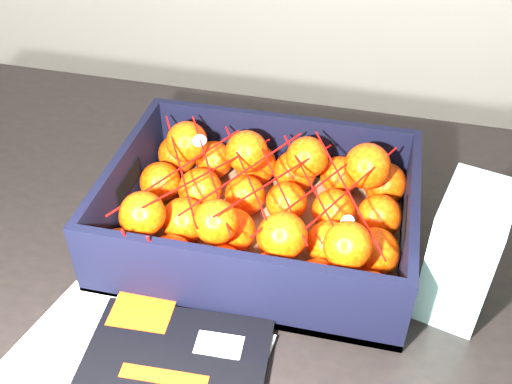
# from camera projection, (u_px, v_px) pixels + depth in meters

# --- Properties ---
(table) EXTENTS (1.22, 0.82, 0.75)m
(table) POSITION_uv_depth(u_px,v_px,m) (207.00, 282.00, 0.92)
(table) COLOR black
(table) RESTS_ON ground
(produce_crate) EXTENTS (0.41, 0.31, 0.12)m
(produce_crate) POSITION_uv_depth(u_px,v_px,m) (261.00, 220.00, 0.84)
(produce_crate) COLOR #915E43
(produce_crate) RESTS_ON table
(clementine_heap) EXTENTS (0.39, 0.29, 0.11)m
(clementine_heap) POSITION_uv_depth(u_px,v_px,m) (262.00, 210.00, 0.82)
(clementine_heap) COLOR #FF3C05
(clementine_heap) RESTS_ON produce_crate
(mesh_net) EXTENTS (0.34, 0.27, 0.09)m
(mesh_net) POSITION_uv_depth(u_px,v_px,m) (253.00, 183.00, 0.78)
(mesh_net) COLOR #B90906
(mesh_net) RESTS_ON clementine_heap
(retail_carton) EXTENTS (0.10, 0.13, 0.17)m
(retail_carton) POSITION_uv_depth(u_px,v_px,m) (464.00, 252.00, 0.72)
(retail_carton) COLOR white
(retail_carton) RESTS_ON table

